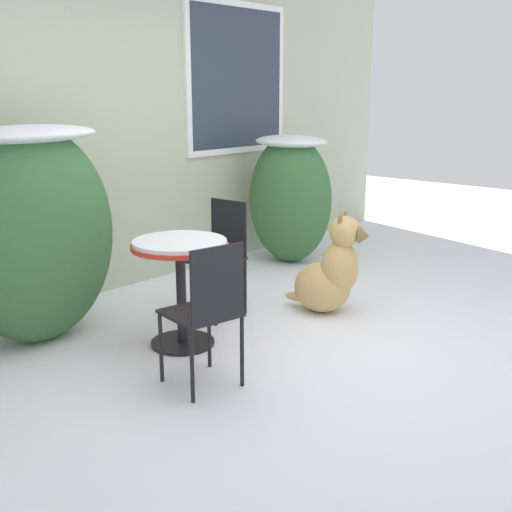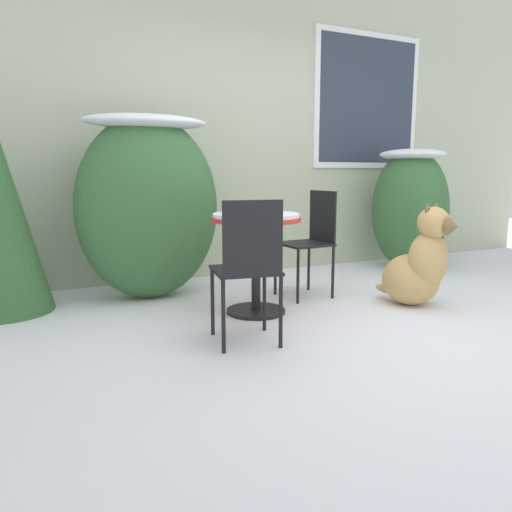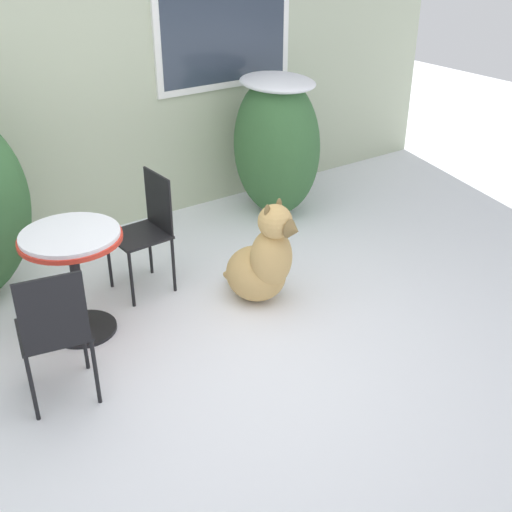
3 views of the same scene
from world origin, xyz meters
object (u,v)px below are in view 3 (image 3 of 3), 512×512
Objects in this scene: patio_table at (73,257)px; dog at (263,263)px; patio_chair_far_side at (54,330)px; patio_chair_near_table at (147,227)px.

dog is at bearing -17.05° from patio_table.
patio_chair_far_side is at bearing -119.94° from patio_table.
patio_chair_near_table is at bearing 114.96° from dog.
patio_table is 0.70m from patio_chair_far_side.
patio_chair_near_table reaches higher than dog.
patio_chair_far_side reaches higher than dog.
patio_table is 0.70m from patio_chair_near_table.
patio_chair_near_table is (0.64, 0.27, -0.08)m from patio_table.
patio_chair_far_side reaches higher than patio_table.
patio_table is at bearing -70.20° from patio_chair_near_table.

